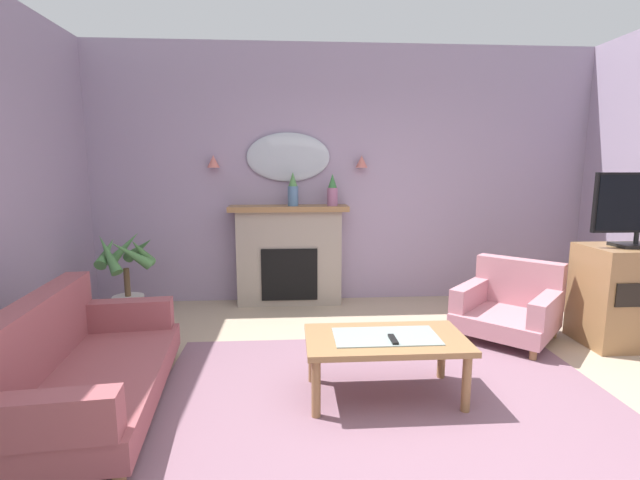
# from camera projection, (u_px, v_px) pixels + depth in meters

# --- Properties ---
(floor) EXTENTS (6.87, 6.48, 0.10)m
(floor) POSITION_uv_depth(u_px,v_px,m) (395.00, 431.00, 2.81)
(floor) COLOR tan
(floor) RESTS_ON ground
(wall_back) EXTENTS (6.87, 0.10, 2.99)m
(wall_back) POSITION_uv_depth(u_px,v_px,m) (344.00, 176.00, 5.31)
(wall_back) COLOR #9E8CA8
(wall_back) RESTS_ON ground
(patterned_rug) EXTENTS (3.20, 2.40, 0.01)m
(patterned_rug) POSITION_uv_depth(u_px,v_px,m) (389.00, 406.00, 3.00)
(patterned_rug) COLOR #7F5B6B
(patterned_rug) RESTS_ON ground
(fireplace) EXTENTS (1.36, 0.36, 1.16)m
(fireplace) POSITION_uv_depth(u_px,v_px,m) (289.00, 256.00, 5.20)
(fireplace) COLOR gray
(fireplace) RESTS_ON ground
(mantel_vase_right) EXTENTS (0.12, 0.12, 0.38)m
(mantel_vase_right) POSITION_uv_depth(u_px,v_px,m) (293.00, 190.00, 5.05)
(mantel_vase_right) COLOR #4C7093
(mantel_vase_right) RESTS_ON fireplace
(mantel_vase_left) EXTENTS (0.12, 0.12, 0.36)m
(mantel_vase_left) POSITION_uv_depth(u_px,v_px,m) (332.00, 191.00, 5.08)
(mantel_vase_left) COLOR #9E6084
(mantel_vase_left) RESTS_ON fireplace
(wall_mirror) EXTENTS (0.96, 0.06, 0.56)m
(wall_mirror) POSITION_uv_depth(u_px,v_px,m) (288.00, 157.00, 5.15)
(wall_mirror) COLOR #B2BCC6
(wall_sconce_left) EXTENTS (0.14, 0.14, 0.14)m
(wall_sconce_left) POSITION_uv_depth(u_px,v_px,m) (213.00, 161.00, 5.06)
(wall_sconce_left) COLOR #D17066
(wall_sconce_right) EXTENTS (0.14, 0.14, 0.14)m
(wall_sconce_right) POSITION_uv_depth(u_px,v_px,m) (362.00, 162.00, 5.17)
(wall_sconce_right) COLOR #D17066
(coffee_table) EXTENTS (1.10, 0.60, 0.45)m
(coffee_table) POSITION_uv_depth(u_px,v_px,m) (385.00, 345.00, 3.07)
(coffee_table) COLOR olive
(coffee_table) RESTS_ON ground
(tv_remote) EXTENTS (0.04, 0.16, 0.02)m
(tv_remote) POSITION_uv_depth(u_px,v_px,m) (393.00, 340.00, 2.98)
(tv_remote) COLOR black
(tv_remote) RESTS_ON coffee_table
(floral_couch) EXTENTS (1.02, 1.79, 0.76)m
(floral_couch) POSITION_uv_depth(u_px,v_px,m) (75.00, 366.00, 2.88)
(floral_couch) COLOR #934C51
(floral_couch) RESTS_ON ground
(armchair_in_corner) EXTENTS (1.14, 1.15, 0.71)m
(armchair_in_corner) POSITION_uv_depth(u_px,v_px,m) (510.00, 305.00, 4.21)
(armchair_in_corner) COLOR #B77A84
(armchair_in_corner) RESTS_ON ground
(tv_cabinet) EXTENTS (0.80, 0.57, 0.90)m
(tv_cabinet) POSITION_uv_depth(u_px,v_px,m) (628.00, 295.00, 4.02)
(tv_cabinet) COLOR olive
(tv_cabinet) RESTS_ON ground
(tv_flatscreen) EXTENTS (0.84, 0.24, 0.65)m
(tv_flatscreen) POSITION_uv_depth(u_px,v_px,m) (640.00, 208.00, 3.87)
(tv_flatscreen) COLOR black
(tv_flatscreen) RESTS_ON tv_cabinet
(potted_plant_tall_palm) EXTENTS (0.60, 0.63, 0.96)m
(potted_plant_tall_palm) POSITION_uv_depth(u_px,v_px,m) (127.00, 276.00, 4.58)
(potted_plant_tall_palm) COLOR silver
(potted_plant_tall_palm) RESTS_ON ground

